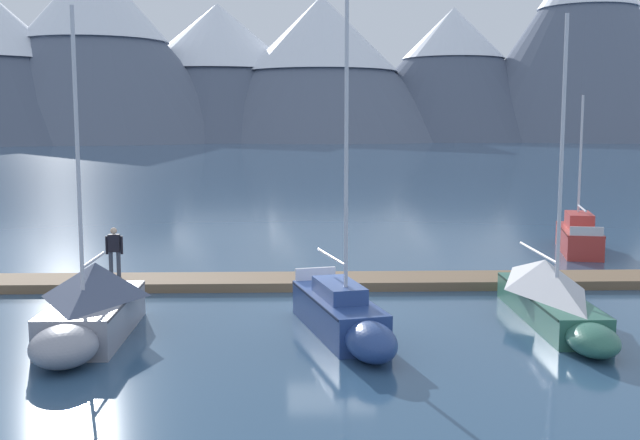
% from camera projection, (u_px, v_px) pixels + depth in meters
% --- Properties ---
extents(ground_plane, '(700.00, 700.00, 0.00)m').
position_uv_depth(ground_plane, '(330.00, 315.00, 22.49)').
color(ground_plane, '#2D4C6B').
extents(mountain_central_massif, '(80.67, 80.67, 48.44)m').
position_uv_depth(mountain_central_massif, '(95.00, 45.00, 206.86)').
color(mountain_central_massif, slate).
rests_on(mountain_central_massif, ground).
extents(mountain_shoulder_ridge, '(90.65, 90.65, 39.32)m').
position_uv_depth(mountain_shoulder_ridge, '(218.00, 68.00, 228.48)').
color(mountain_shoulder_ridge, '#4C566B').
rests_on(mountain_shoulder_ridge, ground).
extents(mountain_east_summit, '(78.06, 78.06, 40.00)m').
position_uv_depth(mountain_east_summit, '(322.00, 64.00, 218.31)').
color(mountain_east_summit, slate).
rests_on(mountain_east_summit, ground).
extents(mountain_rear_spur, '(72.95, 72.95, 37.91)m').
position_uv_depth(mountain_rear_spur, '(453.00, 72.00, 226.08)').
color(mountain_rear_spur, '#4C566B').
rests_on(mountain_rear_spur, ground).
extents(mountain_north_horn, '(74.17, 74.17, 56.61)m').
position_uv_depth(mountain_north_horn, '(586.00, 36.00, 218.75)').
color(mountain_north_horn, slate).
rests_on(mountain_north_horn, ground).
extents(dock, '(28.04, 2.63, 0.30)m').
position_uv_depth(dock, '(323.00, 282.00, 26.43)').
color(dock, brown).
rests_on(dock, ground).
extents(sailboat_second_berth, '(2.11, 5.91, 8.30)m').
position_uv_depth(sailboat_second_berth, '(90.00, 306.00, 19.93)').
color(sailboat_second_berth, '#93939E').
rests_on(sailboat_second_berth, ground).
extents(sailboat_mid_dock_port, '(2.51, 6.09, 8.94)m').
position_uv_depth(sailboat_mid_dock_port, '(344.00, 315.00, 20.04)').
color(sailboat_mid_dock_port, navy).
rests_on(sailboat_mid_dock_port, ground).
extents(sailboat_mid_dock_starboard, '(1.77, 7.28, 8.35)m').
position_uv_depth(sailboat_mid_dock_starboard, '(551.00, 294.00, 21.59)').
color(sailboat_mid_dock_starboard, '#336B56').
rests_on(sailboat_mid_dock_starboard, ground).
extents(sailboat_far_berth, '(2.73, 6.10, 6.65)m').
position_uv_depth(sailboat_far_berth, '(577.00, 235.00, 33.61)').
color(sailboat_far_berth, '#B2332D').
rests_on(sailboat_far_berth, ground).
extents(person_on_dock, '(0.59, 0.22, 1.69)m').
position_uv_depth(person_on_dock, '(114.00, 249.00, 26.36)').
color(person_on_dock, '#384256').
rests_on(person_on_dock, dock).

